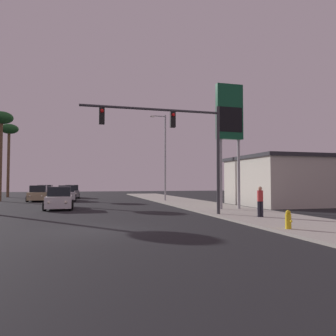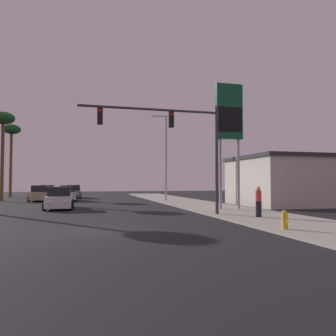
% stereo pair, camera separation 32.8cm
% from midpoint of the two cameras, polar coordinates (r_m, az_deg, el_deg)
% --- Properties ---
extents(ground_plane, '(120.00, 120.00, 0.00)m').
position_cam_midpoint_polar(ground_plane, '(14.38, -13.58, -10.49)').
color(ground_plane, black).
extents(sidewalk_right, '(5.00, 60.00, 0.12)m').
position_cam_midpoint_polar(sidewalk_right, '(26.25, 7.15, -6.76)').
color(sidewalk_right, '#9E998E').
rests_on(sidewalk_right, ground).
extents(building_gas_station, '(10.30, 8.30, 4.30)m').
position_cam_midpoint_polar(building_gas_station, '(31.28, 20.94, -2.08)').
color(building_gas_station, beige).
rests_on(building_gas_station, ground).
extents(car_grey, '(2.04, 4.34, 1.68)m').
position_cam_midpoint_polar(car_grey, '(44.08, -16.66, -4.03)').
color(car_grey, slate).
rests_on(car_grey, ground).
extents(car_black, '(2.04, 4.34, 1.68)m').
position_cam_midpoint_polar(car_black, '(44.13, -20.81, -3.97)').
color(car_black, black).
rests_on(car_black, ground).
extents(car_tan, '(2.04, 4.32, 1.68)m').
position_cam_midpoint_polar(car_tan, '(37.79, -21.88, -4.23)').
color(car_tan, tan).
rests_on(car_tan, ground).
extents(car_white, '(2.04, 4.33, 1.68)m').
position_cam_midpoint_polar(car_white, '(26.02, -18.77, -5.13)').
color(car_white, silver).
rests_on(car_white, ground).
extents(car_silver, '(2.04, 4.33, 1.68)m').
position_cam_midpoint_polar(car_silver, '(37.29, -17.51, -4.32)').
color(car_silver, '#B7B7BC').
rests_on(car_silver, ground).
extents(traffic_light_mast, '(8.26, 0.36, 6.50)m').
position_cam_midpoint_polar(traffic_light_mast, '(19.30, 1.61, 5.72)').
color(traffic_light_mast, '#38383D').
rests_on(traffic_light_mast, sidewalk_right).
extents(street_lamp, '(1.74, 0.24, 9.00)m').
position_cam_midpoint_polar(street_lamp, '(34.38, -0.97, 2.67)').
color(street_lamp, '#99999E').
rests_on(street_lamp, sidewalk_right).
extents(gas_station_sign, '(2.00, 0.42, 9.00)m').
position_cam_midpoint_polar(gas_station_sign, '(24.29, 10.27, 8.46)').
color(gas_station_sign, '#99999E').
rests_on(gas_station_sign, sidewalk_right).
extents(fire_hydrant, '(0.24, 0.34, 0.76)m').
position_cam_midpoint_polar(fire_hydrant, '(14.31, 19.59, -8.49)').
color(fire_hydrant, gold).
rests_on(fire_hydrant, sidewalk_right).
extents(pedestrian_on_sidewalk, '(0.34, 0.32, 1.67)m').
position_cam_midpoint_polar(pedestrian_on_sidewalk, '(18.70, 15.28, -5.42)').
color(pedestrian_on_sidewalk, '#23232D').
rests_on(pedestrian_on_sidewalk, sidewalk_right).
extents(palm_tree_mid, '(2.40, 2.40, 9.60)m').
position_cam_midpoint_polar(palm_tree_mid, '(39.64, -27.26, 6.96)').
color(palm_tree_mid, brown).
rests_on(palm_tree_mid, ground).
extents(palm_tree_far, '(2.40, 2.40, 9.93)m').
position_cam_midpoint_polar(palm_tree_far, '(49.60, -26.12, 5.42)').
color(palm_tree_far, brown).
rests_on(palm_tree_far, ground).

